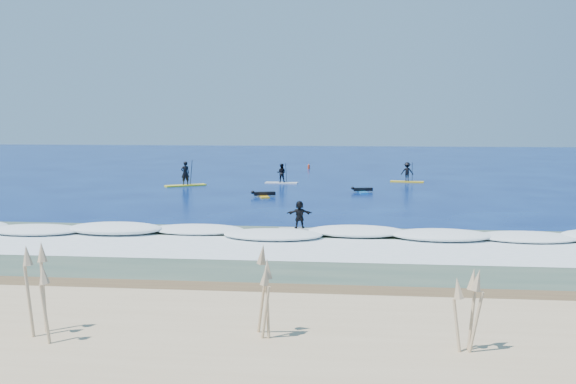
# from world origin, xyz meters

# --- Properties ---
(ground) EXTENTS (160.00, 160.00, 0.00)m
(ground) POSITION_xyz_m (0.00, 0.00, 0.00)
(ground) COLOR #031147
(ground) RESTS_ON ground
(dune) EXTENTS (90.00, 7.00, 2.00)m
(dune) POSITION_xyz_m (0.00, -27.00, 0.00)
(dune) COLOR tan
(dune) RESTS_ON ground
(wet_sand_strip) EXTENTS (90.00, 5.00, 0.08)m
(wet_sand_strip) POSITION_xyz_m (0.00, -21.50, 0.00)
(wet_sand_strip) COLOR brown
(wet_sand_strip) RESTS_ON ground
(shallow_water) EXTENTS (90.00, 13.00, 0.01)m
(shallow_water) POSITION_xyz_m (0.00, -14.00, 0.01)
(shallow_water) COLOR #344737
(shallow_water) RESTS_ON ground
(breaking_wave) EXTENTS (40.00, 6.00, 0.30)m
(breaking_wave) POSITION_xyz_m (0.00, -10.00, 0.00)
(breaking_wave) COLOR white
(breaking_wave) RESTS_ON ground
(whitewater) EXTENTS (34.00, 5.00, 0.02)m
(whitewater) POSITION_xyz_m (0.00, -13.00, 0.00)
(whitewater) COLOR silver
(whitewater) RESTS_ON ground
(dune_grass) EXTENTS (40.00, 4.00, 1.70)m
(dune_grass) POSITION_xyz_m (0.00, -27.00, 1.85)
(dune_grass) COLOR tan
(dune_grass) RESTS_ON dune
(sup_paddler_left) EXTENTS (3.32, 2.48, 2.37)m
(sup_paddler_left) POSITION_xyz_m (-9.01, 10.99, 0.74)
(sup_paddler_left) COLOR yellow
(sup_paddler_left) RESTS_ON ground
(sup_paddler_center) EXTENTS (2.82, 0.89, 1.95)m
(sup_paddler_center) POSITION_xyz_m (-1.32, 13.78, 0.73)
(sup_paddler_center) COLOR white
(sup_paddler_center) RESTS_ON ground
(sup_paddler_right) EXTENTS (2.95, 1.14, 2.01)m
(sup_paddler_right) POSITION_xyz_m (9.49, 15.87, 0.79)
(sup_paddler_right) COLOR yellow
(sup_paddler_right) RESTS_ON ground
(prone_paddler_near) EXTENTS (1.75, 2.30, 0.47)m
(prone_paddler_near) POSITION_xyz_m (-1.62, 4.73, 0.16)
(prone_paddler_near) COLOR gold
(prone_paddler_near) RESTS_ON ground
(prone_paddler_far) EXTENTS (1.66, 2.15, 0.44)m
(prone_paddler_far) POSITION_xyz_m (5.48, 8.16, 0.15)
(prone_paddler_far) COLOR #1870B9
(prone_paddler_far) RESTS_ON ground
(wave_surfer) EXTENTS (2.12, 0.84, 1.49)m
(wave_surfer) POSITION_xyz_m (2.16, -9.20, 0.84)
(wave_surfer) COLOR silver
(wave_surfer) RESTS_ON breaking_wave
(marker_buoy) EXTENTS (0.25, 0.25, 0.61)m
(marker_buoy) POSITION_xyz_m (-0.02, 28.78, 0.26)
(marker_buoy) COLOR red
(marker_buoy) RESTS_ON ground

